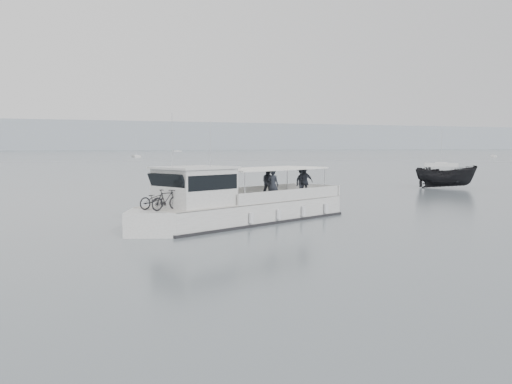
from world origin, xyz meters
name	(u,v)px	position (x,y,z in m)	size (l,w,h in m)	color
ground	(249,214)	(0.00, 0.00, 0.00)	(1400.00, 1400.00, 0.00)	slate
headland	(19,135)	(0.00, 560.00, 14.00)	(1400.00, 90.00, 28.00)	#939EA8
tour_boat	(231,206)	(-2.65, -3.77, 0.97)	(13.69, 7.90, 5.90)	white
dark_motorboat	(446,177)	(25.67, 11.53, 1.11)	(2.15, 5.73, 2.21)	black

